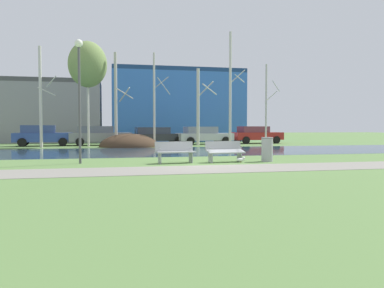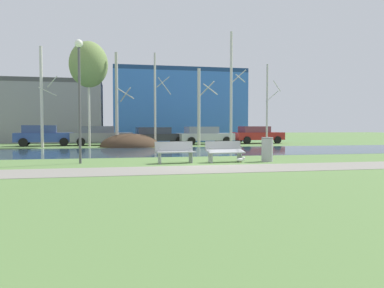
{
  "view_description": "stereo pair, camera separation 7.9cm",
  "coord_description": "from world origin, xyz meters",
  "px_view_note": "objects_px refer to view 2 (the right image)",
  "views": [
    {
      "loc": [
        -3.61,
        -14.33,
        1.49
      ],
      "look_at": [
        -0.25,
        1.31,
        0.74
      ],
      "focal_mm": 35.39,
      "sensor_mm": 36.0,
      "label": 1
    },
    {
      "loc": [
        -3.53,
        -14.34,
        1.49
      ],
      "look_at": [
        -0.25,
        1.31,
        0.74
      ],
      "focal_mm": 35.39,
      "sensor_mm": 36.0,
      "label": 2
    }
  ],
  "objects_px": {
    "trash_bin": "(267,149)",
    "parked_hatch_third_dark": "(157,135)",
    "bench_right": "(225,151)",
    "parked_sedan_second_grey": "(100,135)",
    "seagull": "(241,159)",
    "streetlamp": "(79,80)",
    "parked_suv_fifth_red": "(257,134)",
    "bench_left": "(175,151)",
    "parked_wagon_fourth_silver": "(204,135)",
    "parked_van_nearest_blue": "(43,135)"
  },
  "relations": [
    {
      "from": "streetlamp",
      "to": "parked_wagon_fourth_silver",
      "type": "xyz_separation_m",
      "value": [
        8.77,
        14.91,
        -2.56
      ]
    },
    {
      "from": "streetlamp",
      "to": "parked_hatch_third_dark",
      "type": "bearing_deg",
      "value": 72.62
    },
    {
      "from": "bench_right",
      "to": "parked_hatch_third_dark",
      "type": "xyz_separation_m",
      "value": [
        -1.04,
        16.01,
        0.28
      ]
    },
    {
      "from": "bench_left",
      "to": "seagull",
      "type": "xyz_separation_m",
      "value": [
        2.67,
        -0.39,
        -0.34
      ]
    },
    {
      "from": "trash_bin",
      "to": "streetlamp",
      "type": "distance_m",
      "value": 8.22
    },
    {
      "from": "parked_wagon_fourth_silver",
      "to": "trash_bin",
      "type": "bearing_deg",
      "value": -93.95
    },
    {
      "from": "parked_wagon_fourth_silver",
      "to": "parked_van_nearest_blue",
      "type": "bearing_deg",
      "value": -179.22
    },
    {
      "from": "seagull",
      "to": "parked_hatch_third_dark",
      "type": "distance_m",
      "value": 16.5
    },
    {
      "from": "bench_left",
      "to": "streetlamp",
      "type": "xyz_separation_m",
      "value": [
        -3.76,
        0.6,
        2.86
      ]
    },
    {
      "from": "bench_left",
      "to": "parked_suv_fifth_red",
      "type": "bearing_deg",
      "value": 58.42
    },
    {
      "from": "parked_van_nearest_blue",
      "to": "parked_hatch_third_dark",
      "type": "distance_m",
      "value": 8.75
    },
    {
      "from": "bench_right",
      "to": "parked_suv_fifth_red",
      "type": "height_order",
      "value": "parked_suv_fifth_red"
    },
    {
      "from": "bench_right",
      "to": "parked_sedan_second_grey",
      "type": "bearing_deg",
      "value": 109.66
    },
    {
      "from": "parked_van_nearest_blue",
      "to": "parked_sedan_second_grey",
      "type": "relative_size",
      "value": 0.9
    },
    {
      "from": "seagull",
      "to": "parked_suv_fifth_red",
      "type": "bearing_deg",
      "value": 66.36
    },
    {
      "from": "bench_left",
      "to": "streetlamp",
      "type": "bearing_deg",
      "value": 170.87
    },
    {
      "from": "seagull",
      "to": "parked_van_nearest_blue",
      "type": "bearing_deg",
      "value": 123.28
    },
    {
      "from": "parked_sedan_second_grey",
      "to": "parked_wagon_fourth_silver",
      "type": "bearing_deg",
      "value": -0.48
    },
    {
      "from": "bench_right",
      "to": "parked_suv_fifth_red",
      "type": "distance_m",
      "value": 17.85
    },
    {
      "from": "bench_right",
      "to": "parked_suv_fifth_red",
      "type": "bearing_deg",
      "value": 64.17
    },
    {
      "from": "parked_suv_fifth_red",
      "to": "streetlamp",
      "type": "bearing_deg",
      "value": -131.4
    },
    {
      "from": "bench_right",
      "to": "trash_bin",
      "type": "bearing_deg",
      "value": -4.27
    },
    {
      "from": "bench_right",
      "to": "parked_wagon_fourth_silver",
      "type": "distance_m",
      "value": 15.79
    },
    {
      "from": "parked_van_nearest_blue",
      "to": "parked_wagon_fourth_silver",
      "type": "distance_m",
      "value": 12.67
    },
    {
      "from": "bench_right",
      "to": "seagull",
      "type": "bearing_deg",
      "value": -34.38
    },
    {
      "from": "parked_van_nearest_blue",
      "to": "parked_suv_fifth_red",
      "type": "bearing_deg",
      "value": 2.37
    },
    {
      "from": "seagull",
      "to": "parked_wagon_fourth_silver",
      "type": "relative_size",
      "value": 0.08
    },
    {
      "from": "seagull",
      "to": "parked_suv_fifth_red",
      "type": "distance_m",
      "value": 17.98
    },
    {
      "from": "bench_right",
      "to": "seagull",
      "type": "relative_size",
      "value": 4.24
    },
    {
      "from": "trash_bin",
      "to": "parked_hatch_third_dark",
      "type": "xyz_separation_m",
      "value": [
        -2.87,
        16.15,
        0.22
      ]
    },
    {
      "from": "bench_left",
      "to": "parked_van_nearest_blue",
      "type": "height_order",
      "value": "parked_van_nearest_blue"
    },
    {
      "from": "trash_bin",
      "to": "parked_van_nearest_blue",
      "type": "bearing_deg",
      "value": 126.81
    },
    {
      "from": "bench_right",
      "to": "streetlamp",
      "type": "bearing_deg",
      "value": 174.11
    },
    {
      "from": "seagull",
      "to": "parked_sedan_second_grey",
      "type": "height_order",
      "value": "parked_sedan_second_grey"
    },
    {
      "from": "trash_bin",
      "to": "parked_sedan_second_grey",
      "type": "height_order",
      "value": "parked_sedan_second_grey"
    },
    {
      "from": "trash_bin",
      "to": "seagull",
      "type": "distance_m",
      "value": 1.34
    },
    {
      "from": "bench_right",
      "to": "parked_sedan_second_grey",
      "type": "distance_m",
      "value": 16.55
    },
    {
      "from": "streetlamp",
      "to": "parked_sedan_second_grey",
      "type": "height_order",
      "value": "streetlamp"
    },
    {
      "from": "bench_left",
      "to": "seagull",
      "type": "distance_m",
      "value": 2.72
    },
    {
      "from": "seagull",
      "to": "parked_wagon_fourth_silver",
      "type": "height_order",
      "value": "parked_wagon_fourth_silver"
    },
    {
      "from": "seagull",
      "to": "streetlamp",
      "type": "height_order",
      "value": "streetlamp"
    },
    {
      "from": "bench_right",
      "to": "parked_hatch_third_dark",
      "type": "height_order",
      "value": "parked_hatch_third_dark"
    },
    {
      "from": "parked_sedan_second_grey",
      "to": "parked_suv_fifth_red",
      "type": "xyz_separation_m",
      "value": [
        13.34,
        0.48,
        -0.01
      ]
    },
    {
      "from": "bench_right",
      "to": "streetlamp",
      "type": "distance_m",
      "value": 6.55
    },
    {
      "from": "streetlamp",
      "to": "parked_wagon_fourth_silver",
      "type": "height_order",
      "value": "streetlamp"
    },
    {
      "from": "trash_bin",
      "to": "parked_van_nearest_blue",
      "type": "distance_m",
      "value": 19.34
    },
    {
      "from": "bench_right",
      "to": "seagull",
      "type": "xyz_separation_m",
      "value": [
        0.57,
        -0.39,
        -0.34
      ]
    },
    {
      "from": "seagull",
      "to": "parked_wagon_fourth_silver",
      "type": "distance_m",
      "value": 16.09
    },
    {
      "from": "parked_wagon_fourth_silver",
      "to": "parked_suv_fifth_red",
      "type": "bearing_deg",
      "value": 6.49
    },
    {
      "from": "trash_bin",
      "to": "parked_sedan_second_grey",
      "type": "relative_size",
      "value": 0.21
    }
  ]
}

